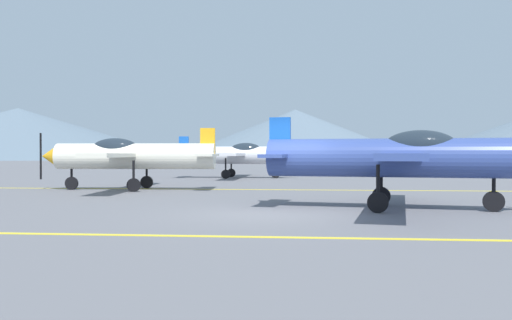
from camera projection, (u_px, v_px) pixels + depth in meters
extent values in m
plane|color=slate|center=(269.00, 213.00, 13.50)|extent=(400.00, 400.00, 0.00)
cube|color=yellow|center=(254.00, 237.00, 9.67)|extent=(80.00, 0.16, 0.01)
cube|color=yellow|center=(284.00, 190.00, 22.10)|extent=(80.00, 0.16, 0.01)
cylinder|color=#33478C|center=(387.00, 158.00, 14.51)|extent=(6.53, 2.13, 1.04)
ellipsoid|color=#1E2833|center=(420.00, 146.00, 14.28)|extent=(2.01, 1.16, 0.85)
cube|color=#33478C|center=(402.00, 156.00, 14.41)|extent=(2.45, 8.39, 0.15)
cube|color=#33478C|center=(280.00, 156.00, 15.28)|extent=(1.08, 2.54, 0.09)
cube|color=blue|center=(280.00, 137.00, 15.28)|extent=(0.61, 0.21, 1.14)
cylinder|color=black|center=(494.00, 183.00, 13.82)|extent=(0.09, 0.09, 0.95)
cylinder|color=black|center=(494.00, 202.00, 13.83)|extent=(0.54, 0.20, 0.53)
cylinder|color=black|center=(378.00, 183.00, 13.56)|extent=(0.09, 0.09, 0.95)
cylinder|color=black|center=(378.00, 202.00, 13.57)|extent=(0.54, 0.20, 0.53)
cylinder|color=black|center=(381.00, 180.00, 15.58)|extent=(0.09, 0.09, 0.95)
cylinder|color=black|center=(381.00, 196.00, 15.58)|extent=(0.54, 0.20, 0.53)
cylinder|color=silver|center=(136.00, 156.00, 22.00)|extent=(6.49, 1.38, 1.04)
cone|color=#F2A519|center=(50.00, 156.00, 22.15)|extent=(0.71, 0.92, 0.89)
cube|color=black|center=(41.00, 156.00, 22.17)|extent=(0.04, 0.12, 1.90)
ellipsoid|color=#1E2833|center=(115.00, 149.00, 22.03)|extent=(1.94, 0.95, 0.85)
cube|color=silver|center=(127.00, 155.00, 22.02)|extent=(1.48, 8.38, 0.15)
cube|color=silver|center=(208.00, 155.00, 21.88)|extent=(0.79, 2.50, 0.09)
cube|color=#F2A519|center=(208.00, 142.00, 21.87)|extent=(0.60, 0.14, 1.14)
cylinder|color=black|center=(72.00, 172.00, 22.12)|extent=(0.09, 0.09, 0.95)
cylinder|color=black|center=(72.00, 183.00, 22.13)|extent=(0.54, 0.14, 0.53)
cylinder|color=black|center=(147.00, 171.00, 23.04)|extent=(0.09, 0.09, 0.95)
cylinder|color=black|center=(147.00, 182.00, 23.05)|extent=(0.54, 0.14, 0.53)
cylinder|color=black|center=(134.00, 173.00, 20.96)|extent=(0.09, 0.09, 0.95)
cylinder|color=black|center=(134.00, 185.00, 20.97)|extent=(0.54, 0.14, 0.53)
cylinder|color=silver|center=(232.00, 155.00, 32.57)|extent=(6.46, 1.16, 1.04)
cone|color=blue|center=(291.00, 155.00, 32.17)|extent=(0.68, 0.90, 0.89)
cube|color=black|center=(297.00, 155.00, 32.13)|extent=(0.04, 0.11, 1.90)
ellipsoid|color=#1E2833|center=(246.00, 150.00, 32.47)|extent=(1.91, 0.89, 0.85)
cube|color=silver|center=(238.00, 154.00, 32.52)|extent=(1.19, 8.36, 0.15)
cube|color=silver|center=(184.00, 154.00, 32.89)|extent=(0.71, 2.48, 0.09)
cube|color=blue|center=(184.00, 146.00, 32.89)|extent=(0.60, 0.12, 1.14)
cylinder|color=black|center=(276.00, 166.00, 32.28)|extent=(0.09, 0.09, 0.95)
cylinder|color=black|center=(276.00, 174.00, 32.29)|extent=(0.53, 0.12, 0.53)
cylinder|color=black|center=(226.00, 166.00, 31.56)|extent=(0.09, 0.09, 0.95)
cylinder|color=black|center=(226.00, 174.00, 31.57)|extent=(0.53, 0.12, 0.53)
cylinder|color=black|center=(231.00, 165.00, 33.63)|extent=(0.09, 0.09, 0.95)
cylinder|color=black|center=(231.00, 173.00, 33.64)|extent=(0.53, 0.12, 0.53)
cone|color=slate|center=(18.00, 133.00, 145.08)|extent=(89.06, 89.06, 13.54)
cone|color=slate|center=(295.00, 134.00, 145.18)|extent=(65.63, 65.63, 13.17)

